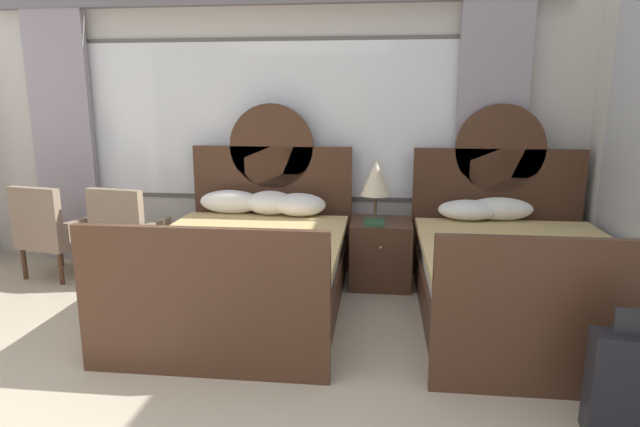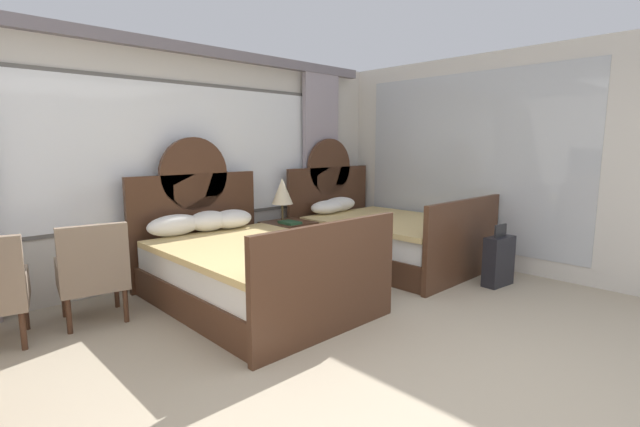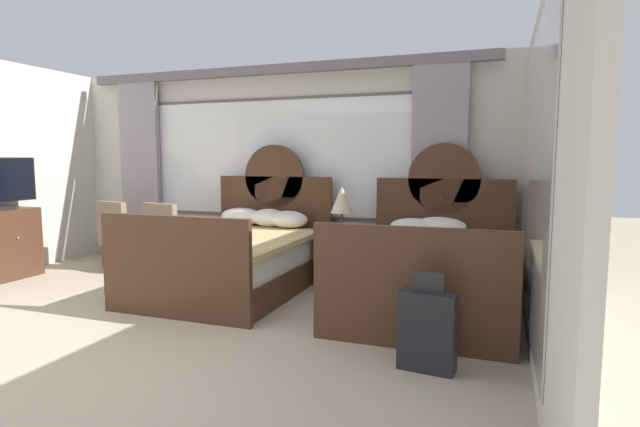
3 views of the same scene
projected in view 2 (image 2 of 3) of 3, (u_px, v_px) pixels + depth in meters
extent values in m
plane|color=tan|center=(496.00, 417.00, 2.59)|extent=(24.00, 24.00, 0.00)
cube|color=beige|center=(179.00, 164.00, 5.14)|extent=(6.17, 0.07, 2.70)
cube|color=#5B5954|center=(180.00, 152.00, 5.09)|extent=(3.99, 0.02, 1.60)
cube|color=white|center=(180.00, 152.00, 5.08)|extent=(3.91, 0.02, 1.52)
cube|color=#998E99|center=(321.00, 163.00, 6.51)|extent=(0.64, 0.08, 2.60)
cube|color=slate|center=(179.00, 47.00, 4.85)|extent=(5.67, 0.10, 0.12)
cube|color=beige|center=(490.00, 162.00, 5.66)|extent=(0.07, 4.42, 2.70)
cube|color=#B2B7BC|center=(467.00, 161.00, 5.85)|extent=(0.01, 3.09, 2.27)
cube|color=#472B1C|center=(252.00, 289.00, 4.42)|extent=(1.49, 2.11, 0.30)
cube|color=white|center=(252.00, 262.00, 4.38)|extent=(1.43, 2.01, 0.25)
cube|color=tan|center=(256.00, 248.00, 4.30)|extent=(1.53, 1.91, 0.06)
cube|color=#472B1C|center=(197.00, 228.00, 5.12)|extent=(1.57, 0.06, 1.24)
cylinder|color=#472B1C|center=(194.00, 174.00, 5.03)|extent=(0.82, 0.06, 0.82)
cube|color=#472B1C|center=(329.00, 281.00, 3.59)|extent=(1.57, 0.06, 0.96)
ellipsoid|color=white|center=(174.00, 225.00, 4.70)|extent=(0.60, 0.25, 0.23)
ellipsoid|color=white|center=(208.00, 221.00, 4.96)|extent=(0.46, 0.32, 0.23)
ellipsoid|color=white|center=(231.00, 219.00, 5.13)|extent=(0.51, 0.33, 0.22)
cube|color=#472B1C|center=(387.00, 253.00, 5.89)|extent=(1.49, 2.11, 0.30)
cube|color=white|center=(387.00, 232.00, 5.85)|extent=(1.43, 2.01, 0.25)
cube|color=tan|center=(392.00, 221.00, 5.77)|extent=(1.53, 1.91, 0.06)
cube|color=#472B1C|center=(329.00, 209.00, 6.60)|extent=(1.57, 0.06, 1.24)
cylinder|color=#472B1C|center=(329.00, 167.00, 6.50)|extent=(0.82, 0.06, 0.82)
cube|color=#472B1C|center=(463.00, 241.00, 5.07)|extent=(1.57, 0.06, 0.96)
ellipsoid|color=white|center=(327.00, 207.00, 6.20)|extent=(0.54, 0.31, 0.19)
ellipsoid|color=white|center=(339.00, 204.00, 6.42)|extent=(0.60, 0.28, 0.21)
cube|color=#472B1C|center=(288.00, 245.00, 5.66)|extent=(0.55, 0.55, 0.60)
sphere|color=tan|center=(303.00, 238.00, 5.43)|extent=(0.02, 0.02, 0.02)
cylinder|color=brown|center=(283.00, 221.00, 5.60)|extent=(0.14, 0.14, 0.02)
cylinder|color=brown|center=(283.00, 212.00, 5.58)|extent=(0.03, 0.03, 0.21)
cone|color=beige|center=(282.00, 191.00, 5.54)|extent=(0.27, 0.27, 0.32)
cube|color=#285133|center=(290.00, 223.00, 5.49)|extent=(0.18, 0.26, 0.03)
cube|color=#84705B|center=(93.00, 281.00, 3.99)|extent=(0.63, 0.63, 0.10)
cube|color=#84705B|center=(94.00, 254.00, 3.75)|extent=(0.55, 0.17, 0.50)
cube|color=#84705B|center=(121.00, 263.00, 4.10)|extent=(0.14, 0.49, 0.16)
cube|color=#84705B|center=(60.00, 272.00, 3.83)|extent=(0.14, 0.49, 0.16)
cylinder|color=#472B1C|center=(117.00, 292.00, 4.32)|extent=(0.04, 0.04, 0.31)
cylinder|color=#472B1C|center=(64.00, 301.00, 4.08)|extent=(0.04, 0.04, 0.31)
cylinder|color=#472B1C|center=(126.00, 305.00, 3.96)|extent=(0.04, 0.04, 0.31)
cylinder|color=#472B1C|center=(69.00, 316.00, 3.71)|extent=(0.04, 0.04, 0.31)
cube|color=#84705B|center=(23.00, 281.00, 3.57)|extent=(0.17, 0.49, 0.16)
cylinder|color=#472B1C|center=(26.00, 312.00, 3.80)|extent=(0.04, 0.04, 0.31)
cylinder|color=#472B1C|center=(23.00, 331.00, 3.42)|extent=(0.04, 0.04, 0.31)
cube|color=black|center=(499.00, 261.00, 4.97)|extent=(0.41, 0.21, 0.56)
cube|color=#232326|center=(501.00, 231.00, 4.92)|extent=(0.22, 0.04, 0.14)
cylinder|color=black|center=(489.00, 286.00, 4.92)|extent=(0.05, 0.03, 0.05)
cylinder|color=black|center=(505.00, 280.00, 5.11)|extent=(0.05, 0.03, 0.05)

